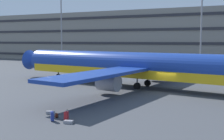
{
  "coord_description": "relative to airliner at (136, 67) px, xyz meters",
  "views": [
    {
      "loc": [
        8.96,
        -35.6,
        6.47
      ],
      "look_at": [
        -5.36,
        -4.8,
        3.0
      ],
      "focal_mm": 46.54,
      "sensor_mm": 36.0,
      "label": 1
    }
  ],
  "objects": [
    {
      "name": "ground_plane",
      "position": [
        4.93,
        -2.06,
        -2.85
      ],
      "size": [
        600.0,
        600.0,
        0.0
      ],
      "primitive_type": "plane",
      "color": "#424449"
    },
    {
      "name": "terminal_structure",
      "position": [
        4.93,
        47.91,
        4.72
      ],
      "size": [
        176.03,
        15.72,
        15.14
      ],
      "color": "gray",
      "rests_on": "ground_plane"
    },
    {
      "name": "airliner",
      "position": [
        0.0,
        0.0,
        0.0
      ],
      "size": [
        43.36,
        35.36,
        10.3
      ],
      "color": "navy",
      "rests_on": "ground_plane"
    },
    {
      "name": "light_mast_far_left",
      "position": [
        -34.72,
        32.41,
        10.77
      ],
      "size": [
        1.8,
        0.5,
        23.8
      ],
      "color": "gray",
      "rests_on": "ground_plane"
    },
    {
      "name": "light_mast_left",
      "position": [
        4.07,
        32.41,
        10.23
      ],
      "size": [
        1.8,
        0.5,
        22.74
      ],
      "color": "gray",
      "rests_on": "ground_plane"
    },
    {
      "name": "suitcase_small",
      "position": [
        -0.1,
        -19.01,
        -2.44
      ],
      "size": [
        0.45,
        0.46,
        0.88
      ],
      "color": "navy",
      "rests_on": "ground_plane"
    },
    {
      "name": "suitcase_upright",
      "position": [
        -1.65,
        -17.14,
        -2.72
      ],
      "size": [
        0.86,
        0.74,
        0.26
      ],
      "color": "gray",
      "rests_on": "ground_plane"
    },
    {
      "name": "suitcase_laid_flat",
      "position": [
        0.74,
        -18.25,
        -2.48
      ],
      "size": [
        0.35,
        0.49,
        0.86
      ],
      "color": "#B21E23",
      "rests_on": "ground_plane"
    },
    {
      "name": "suitcase_black",
      "position": [
        1.46,
        -19.01,
        -2.73
      ],
      "size": [
        0.82,
        0.56,
        0.23
      ],
      "color": "gray",
      "rests_on": "ground_plane"
    },
    {
      "name": "backpack_silver",
      "position": [
        -0.33,
        -18.11,
        -2.64
      ],
      "size": [
        0.27,
        0.32,
        0.48
      ],
      "color": "#592619",
      "rests_on": "ground_plane"
    }
  ]
}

